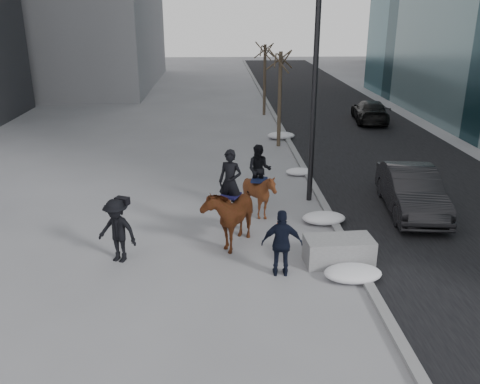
{
  "coord_description": "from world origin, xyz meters",
  "views": [
    {
      "loc": [
        -0.64,
        -12.26,
        6.4
      ],
      "look_at": [
        0.0,
        1.2,
        1.5
      ],
      "focal_mm": 38.0,
      "sensor_mm": 36.0,
      "label": 1
    }
  ],
  "objects_px": {
    "mounted_left": "(231,210)",
    "car_near": "(412,191)",
    "planter": "(339,251)",
    "mounted_right": "(259,189)"
  },
  "relations": [
    {
      "from": "planter",
      "to": "car_near",
      "type": "relative_size",
      "value": 0.4
    },
    {
      "from": "car_near",
      "to": "mounted_right",
      "type": "distance_m",
      "value": 5.06
    },
    {
      "from": "mounted_left",
      "to": "mounted_right",
      "type": "height_order",
      "value": "mounted_left"
    },
    {
      "from": "planter",
      "to": "mounted_right",
      "type": "relative_size",
      "value": 0.75
    },
    {
      "from": "planter",
      "to": "car_near",
      "type": "height_order",
      "value": "car_near"
    },
    {
      "from": "planter",
      "to": "mounted_right",
      "type": "xyz_separation_m",
      "value": [
        -1.84,
        3.28,
        0.6
      ]
    },
    {
      "from": "mounted_left",
      "to": "planter",
      "type": "bearing_deg",
      "value": -26.55
    },
    {
      "from": "mounted_left",
      "to": "car_near",
      "type": "bearing_deg",
      "value": 18.96
    },
    {
      "from": "planter",
      "to": "mounted_left",
      "type": "height_order",
      "value": "mounted_left"
    },
    {
      "from": "planter",
      "to": "mounted_left",
      "type": "xyz_separation_m",
      "value": [
        -2.82,
        1.41,
        0.66
      ]
    }
  ]
}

